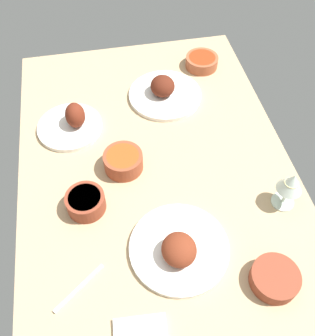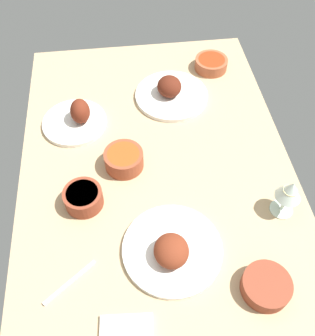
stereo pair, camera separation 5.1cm
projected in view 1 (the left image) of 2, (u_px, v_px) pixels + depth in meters
dining_table at (157, 175)px, 125.22cm from camera, size 140.00×90.00×4.00cm
plate_near_viewer at (179, 249)px, 104.70cm from camera, size 28.43×28.43×8.40cm
plate_far_side at (164, 92)px, 143.79cm from camera, size 27.88×27.88×8.72cm
plate_center_main at (72, 122)px, 133.51cm from camera, size 23.08×23.08×9.97cm
bowl_sauce at (202, 61)px, 154.75cm from camera, size 13.27×13.27×4.57cm
bowl_onions at (275, 278)px, 99.32cm from camera, size 13.03×13.03×4.50cm
bowl_soup at (123, 161)px, 122.12cm from camera, size 12.84×12.84×6.13cm
bowl_pasta at (86, 202)px, 112.84cm from camera, size 11.87×11.87×5.88cm
wine_glass at (291, 184)px, 108.57cm from camera, size 7.60×7.60×14.00cm
fork_loose at (79, 288)px, 99.83cm from camera, size 10.94×14.05×0.80cm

